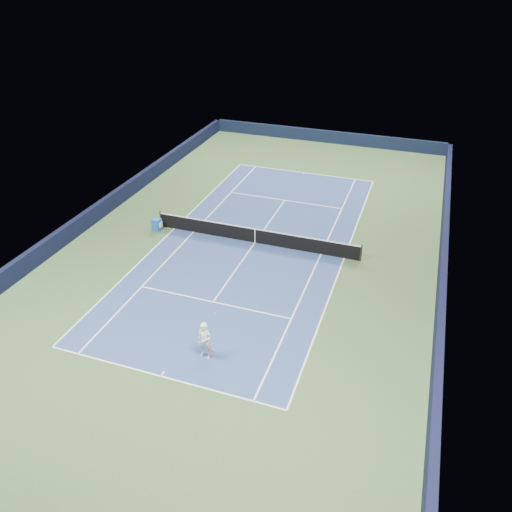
% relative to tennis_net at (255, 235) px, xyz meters
% --- Properties ---
extents(ground, '(40.00, 40.00, 0.00)m').
position_rel_tennis_net_xyz_m(ground, '(0.00, 0.00, -0.50)').
color(ground, '#34512C').
rests_on(ground, ground).
extents(wall_far, '(22.00, 0.35, 1.10)m').
position_rel_tennis_net_xyz_m(wall_far, '(0.00, 19.82, 0.05)').
color(wall_far, black).
rests_on(wall_far, ground).
extents(wall_right, '(0.35, 40.00, 1.10)m').
position_rel_tennis_net_xyz_m(wall_right, '(10.82, 0.00, 0.05)').
color(wall_right, black).
rests_on(wall_right, ground).
extents(wall_left, '(0.35, 40.00, 1.10)m').
position_rel_tennis_net_xyz_m(wall_left, '(-10.82, 0.00, 0.05)').
color(wall_left, black).
rests_on(wall_left, ground).
extents(court_surface, '(10.97, 23.77, 0.01)m').
position_rel_tennis_net_xyz_m(court_surface, '(0.00, 0.00, -0.50)').
color(court_surface, navy).
rests_on(court_surface, ground).
extents(baseline_far, '(10.97, 0.08, 0.00)m').
position_rel_tennis_net_xyz_m(baseline_far, '(0.00, 11.88, -0.50)').
color(baseline_far, white).
rests_on(baseline_far, ground).
extents(baseline_near, '(10.97, 0.08, 0.00)m').
position_rel_tennis_net_xyz_m(baseline_near, '(0.00, -11.88, -0.50)').
color(baseline_near, white).
rests_on(baseline_near, ground).
extents(sideline_doubles_right, '(0.08, 23.77, 0.00)m').
position_rel_tennis_net_xyz_m(sideline_doubles_right, '(5.49, 0.00, -0.50)').
color(sideline_doubles_right, white).
rests_on(sideline_doubles_right, ground).
extents(sideline_doubles_left, '(0.08, 23.77, 0.00)m').
position_rel_tennis_net_xyz_m(sideline_doubles_left, '(-5.49, 0.00, -0.50)').
color(sideline_doubles_left, white).
rests_on(sideline_doubles_left, ground).
extents(sideline_singles_right, '(0.08, 23.77, 0.00)m').
position_rel_tennis_net_xyz_m(sideline_singles_right, '(4.12, 0.00, -0.50)').
color(sideline_singles_right, white).
rests_on(sideline_singles_right, ground).
extents(sideline_singles_left, '(0.08, 23.77, 0.00)m').
position_rel_tennis_net_xyz_m(sideline_singles_left, '(-4.12, 0.00, -0.50)').
color(sideline_singles_left, white).
rests_on(sideline_singles_left, ground).
extents(service_line_far, '(8.23, 0.08, 0.00)m').
position_rel_tennis_net_xyz_m(service_line_far, '(0.00, 6.40, -0.50)').
color(service_line_far, white).
rests_on(service_line_far, ground).
extents(service_line_near, '(8.23, 0.08, 0.00)m').
position_rel_tennis_net_xyz_m(service_line_near, '(0.00, -6.40, -0.50)').
color(service_line_near, white).
rests_on(service_line_near, ground).
extents(center_service_line, '(0.08, 12.80, 0.00)m').
position_rel_tennis_net_xyz_m(center_service_line, '(0.00, 0.00, -0.50)').
color(center_service_line, white).
rests_on(center_service_line, ground).
extents(center_mark_far, '(0.08, 0.30, 0.00)m').
position_rel_tennis_net_xyz_m(center_mark_far, '(0.00, 11.73, -0.50)').
color(center_mark_far, white).
rests_on(center_mark_far, ground).
extents(center_mark_near, '(0.08, 0.30, 0.00)m').
position_rel_tennis_net_xyz_m(center_mark_near, '(0.00, -11.73, -0.50)').
color(center_mark_near, white).
rests_on(center_mark_near, ground).
extents(tennis_net, '(12.90, 0.10, 1.07)m').
position_rel_tennis_net_xyz_m(tennis_net, '(0.00, 0.00, 0.00)').
color(tennis_net, black).
rests_on(tennis_net, ground).
extents(sponsor_cube, '(0.59, 0.51, 0.80)m').
position_rel_tennis_net_xyz_m(sponsor_cube, '(-6.40, -0.56, -0.10)').
color(sponsor_cube, blue).
rests_on(sponsor_cube, ground).
extents(tennis_player, '(0.82, 1.27, 1.81)m').
position_rel_tennis_net_xyz_m(tennis_player, '(1.28, -10.17, 0.40)').
color(tennis_player, white).
rests_on(tennis_player, ground).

